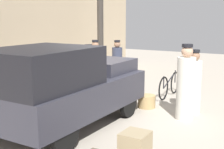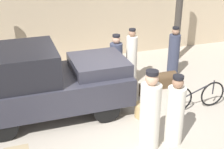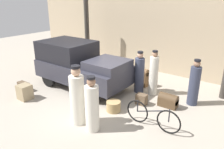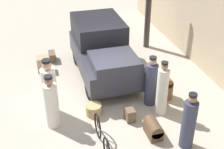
{
  "view_description": "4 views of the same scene",
  "coord_description": "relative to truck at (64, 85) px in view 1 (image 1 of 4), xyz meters",
  "views": [
    {
      "loc": [
        -6.8,
        -3.98,
        2.44
      ],
      "look_at": [
        0.2,
        0.2,
        0.95
      ],
      "focal_mm": 50.0,
      "sensor_mm": 36.0,
      "label": 1
    },
    {
      "loc": [
        -2.21,
        -6.85,
        4.28
      ],
      "look_at": [
        0.2,
        0.2,
        0.95
      ],
      "focal_mm": 50.0,
      "sensor_mm": 36.0,
      "label": 2
    },
    {
      "loc": [
        4.63,
        -5.79,
        3.69
      ],
      "look_at": [
        0.2,
        0.2,
        0.95
      ],
      "focal_mm": 35.0,
      "sensor_mm": 36.0,
      "label": 3
    },
    {
      "loc": [
        8.26,
        -2.05,
        5.86
      ],
      "look_at": [
        0.2,
        0.2,
        0.95
      ],
      "focal_mm": 50.0,
      "sensor_mm": 36.0,
      "label": 4
    }
  ],
  "objects": [
    {
      "name": "trunk_umber_medium",
      "position": [
        -0.77,
        -2.14,
        -0.71
      ],
      "size": [
        0.46,
        0.44,
        0.56
      ],
      "color": "#9E8966",
      "rests_on": "ground"
    },
    {
      "name": "porter_carrying_trunk",
      "position": [
        4.38,
        1.17,
        -0.23
      ],
      "size": [
        0.36,
        0.36,
        1.66
      ],
      "color": "#33384C",
      "rests_on": "ground"
    },
    {
      "name": "station_building_facade",
      "position": [
        1.6,
        3.72,
        1.26
      ],
      "size": [
        16.0,
        0.15,
        4.5
      ],
      "color": "tan",
      "rests_on": "ground"
    },
    {
      "name": "porter_with_bicycle",
      "position": [
        1.98,
        -2.11,
        -0.16
      ],
      "size": [
        0.44,
        0.44,
        1.83
      ],
      "color": "silver",
      "rests_on": "ground"
    },
    {
      "name": "suitcase_small_leather",
      "position": [
        3.76,
        0.48,
        -0.76
      ],
      "size": [
        0.64,
        0.36,
        0.48
      ],
      "color": "#4C3823",
      "rests_on": "ground"
    },
    {
      "name": "trunk_large_brown",
      "position": [
        2.94,
        0.07,
        -0.8
      ],
      "size": [
        0.37,
        0.26,
        0.38
      ],
      "color": "brown",
      "rests_on": "ground"
    },
    {
      "name": "conductor_in_dark_uniform",
      "position": [
        2.57,
        -2.13,
        -0.24
      ],
      "size": [
        0.39,
        0.39,
        1.65
      ],
      "color": "silver",
      "rests_on": "ground"
    },
    {
      "name": "porter_lifting_near_truck",
      "position": [
        2.32,
        0.96,
        -0.23
      ],
      "size": [
        0.38,
        0.38,
        1.67
      ],
      "color": "#33384C",
      "rests_on": "ground"
    },
    {
      "name": "trunk_barrel_dark",
      "position": [
        2.14,
        1.56,
        -0.57
      ],
      "size": [
        0.45,
        0.3,
        0.78
      ],
      "color": "brown",
      "rests_on": "ground"
    },
    {
      "name": "bicycle",
      "position": [
        3.89,
        -1.0,
        -0.62
      ],
      "size": [
        1.71,
        0.04,
        0.76
      ],
      "color": "black",
      "rests_on": "ground"
    },
    {
      "name": "canopy_pillar_right",
      "position": [
        5.16,
        2.38,
        0.79
      ],
      "size": [
        0.25,
        0.25,
        3.56
      ],
      "color": "#38332D",
      "rests_on": "ground"
    },
    {
      "name": "porter_standing_middle",
      "position": [
        2.86,
        1.08,
        -0.18
      ],
      "size": [
        0.34,
        0.34,
        1.76
      ],
      "color": "silver",
      "rests_on": "ground"
    },
    {
      "name": "ground_plane",
      "position": [
        1.6,
        -0.36,
        -0.99
      ],
      "size": [
        30.0,
        30.0,
        0.0
      ],
      "primitive_type": "plane",
      "color": "#A89E8E"
    },
    {
      "name": "truck",
      "position": [
        0.0,
        0.0,
        0.0
      ],
      "size": [
        3.96,
        1.87,
        1.86
      ],
      "color": "black",
      "rests_on": "ground"
    },
    {
      "name": "wicker_basket",
      "position": [
        2.42,
        -0.9,
        -0.82
      ],
      "size": [
        0.48,
        0.48,
        0.35
      ],
      "color": "tan",
      "rests_on": "ground"
    }
  ]
}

